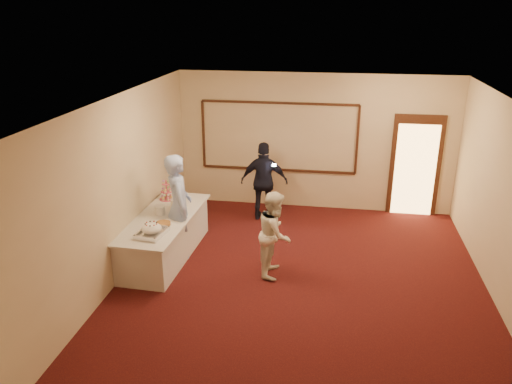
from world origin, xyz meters
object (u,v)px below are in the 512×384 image
pavlova_tray (152,230)px  man (179,206)px  buffet_table (165,236)px  plate_stack_a (160,210)px  guest (264,181)px  tart (163,224)px  plate_stack_b (176,204)px  woman (275,234)px  cupcake_stand (167,192)px

pavlova_tray → man: (0.21, 0.83, 0.10)m
buffet_table → plate_stack_a: plate_stack_a is taller
pavlova_tray → guest: bearing=61.9°
guest → man: bearing=52.9°
buffet_table → tart: size_ratio=8.77×
plate_stack_a → plate_stack_b: plate_stack_b is taller
tart → guest: size_ratio=0.17×
tart → woman: (1.92, 0.06, -0.06)m
buffet_table → guest: (1.52, 1.99, 0.45)m
buffet_table → plate_stack_a: (-0.10, 0.11, 0.46)m
pavlova_tray → tart: bearing=81.4°
pavlova_tray → woman: 2.04m
man → plate_stack_b: bearing=3.1°
buffet_table → woman: (2.04, -0.29, 0.35)m
buffet_table → plate_stack_b: bearing=78.0°
buffet_table → tart: (0.12, -0.35, 0.41)m
cupcake_stand → plate_stack_b: cupcake_stand is taller
plate_stack_a → plate_stack_b: size_ratio=0.95×
buffet_table → man: man is taller
man → guest: 2.28m
plate_stack_a → woman: woman is taller
plate_stack_a → cupcake_stand: bearing=99.4°
woman → guest: 2.34m
tart → guest: guest is taller
plate_stack_b → guest: 2.11m
buffet_table → plate_stack_a: size_ratio=12.92×
cupcake_stand → woman: (2.26, -1.14, -0.19)m
pavlova_tray → cupcake_stand: (-0.28, 1.59, 0.06)m
plate_stack_a → man: size_ratio=0.10×
cupcake_stand → man: (0.49, -0.76, 0.03)m
cupcake_stand → plate_stack_b: (0.32, -0.40, -0.07)m
buffet_table → man: size_ratio=1.34×
plate_stack_b → woman: bearing=-20.6°
plate_stack_b → guest: (1.42, 1.55, -0.02)m
buffet_table → plate_stack_a: 0.49m
buffet_table → pavlova_tray: pavlova_tray is taller
tart → buffet_table: bearing=108.6°
pavlova_tray → man: size_ratio=0.32×
woman → guest: guest is taller
plate_stack_b → tart: (0.02, -0.79, -0.06)m
tart → man: man is taller
woman → man: bearing=79.3°
woman → pavlova_tray: bearing=104.2°
plate_stack_b → tart: bearing=-88.3°
pavlova_tray → cupcake_stand: bearing=100.1°
cupcake_stand → plate_stack_b: 0.52m
pavlova_tray → tart: pavlova_tray is taller
buffet_table → cupcake_stand: bearing=104.8°
plate_stack_b → guest: size_ratio=0.12×
plate_stack_b → woman: size_ratio=0.14×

